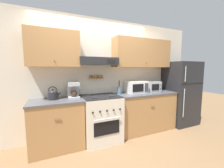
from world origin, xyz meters
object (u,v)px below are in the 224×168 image
Objects in this scene: tea_kettle at (53,94)px; stove_range at (101,118)px; refrigerator at (180,93)px; toaster_oven at (153,86)px; microwave at (136,87)px; coffee_maker at (73,90)px; utensil_crock at (119,90)px.

stove_range is at bearing -7.76° from tea_kettle.
refrigerator is 4.84× the size of toaster_oven.
toaster_oven is (0.48, -0.02, -0.01)m from microwave.
stove_range is 3.35× the size of coffee_maker.
microwave is (0.93, 0.14, 0.57)m from stove_range.
tea_kettle is 0.77× the size of utensil_crock.
microwave reaches higher than tea_kettle.
tea_kettle is 0.71× the size of toaster_oven.
refrigerator is 5.37× the size of coffee_maker.
utensil_crock is 0.93m from toaster_oven.
microwave is (1.81, 0.02, 0.04)m from tea_kettle.
microwave is 0.45m from utensil_crock.
utensil_crock is (-0.45, -0.02, -0.05)m from microwave.
toaster_oven is at bearing 171.99° from refrigerator.
stove_range is at bearing -16.16° from coffee_maker.
tea_kettle is 0.51× the size of microwave.
refrigerator is 1.35m from microwave.
refrigerator reaches higher than toaster_oven.
tea_kettle is at bearing -175.54° from coffee_maker.
utensil_crock is at bearing 176.10° from refrigerator.
toaster_oven is (1.92, -0.03, -0.03)m from coffee_maker.
tea_kettle is 1.81m from microwave.
stove_range is 1.52m from toaster_oven.
coffee_maker is at bearing 179.09° from toaster_oven.
utensil_crock is at bearing -1.66° from coffee_maker.
stove_range is 1.10m from microwave.
tea_kettle is (-3.13, 0.12, 0.18)m from refrigerator.
toaster_oven is at bearing -0.91° from coffee_maker.
microwave is at bearing 177.66° from toaster_oven.
toaster_oven is (-0.85, 0.12, 0.21)m from refrigerator.
refrigerator is 5.26× the size of utensil_crock.
toaster_oven reaches higher than stove_range.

